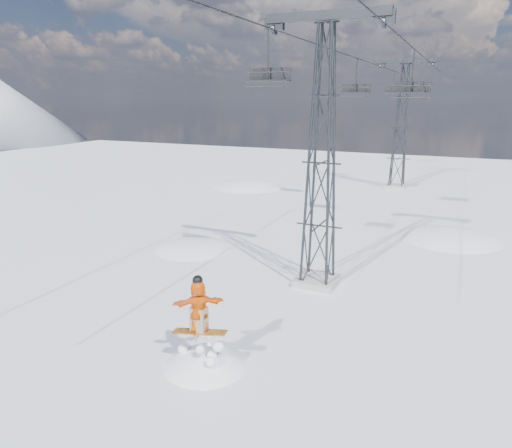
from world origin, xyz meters
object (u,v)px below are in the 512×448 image
at_px(lift_tower_near, 321,164).
at_px(snowboarder_jump, 207,409).
at_px(lift_tower_far, 401,128).
at_px(lift_chair_near, 269,76).

relative_size(lift_tower_near, snowboarder_jump, 1.61).
bearing_deg(lift_tower_far, snowboarder_jump, -92.21).
distance_m(lift_tower_near, lift_chair_near, 4.22).
xyz_separation_m(lift_tower_far, lift_chair_near, (-2.20, -25.59, 3.55)).
bearing_deg(snowboarder_jump, lift_chair_near, 97.44).
xyz_separation_m(lift_tower_far, snowboarder_jump, (-1.27, -32.74, -7.10)).
relative_size(lift_tower_near, lift_chair_near, 5.00).
height_order(lift_tower_far, lift_chair_near, lift_tower_far).
bearing_deg(lift_chair_near, snowboarder_jump, -82.56).
height_order(snowboarder_jump, lift_chair_near, lift_chair_near).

